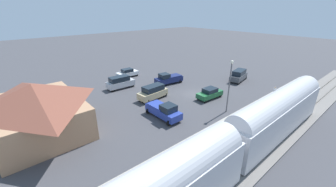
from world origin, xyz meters
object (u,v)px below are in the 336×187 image
at_px(suv_silver, 120,82).
at_px(sedan_white, 127,73).
at_px(sedan_green, 210,93).
at_px(pedestrian_on_platform, 274,91).
at_px(suv_tan, 153,92).
at_px(station_building, 37,108).
at_px(pickup_blue, 164,110).
at_px(suv_charcoal, 239,75).
at_px(light_pole_near_platform, 230,80).
at_px(pickup_navy, 168,79).

bearing_deg(suv_silver, sedan_white, -41.50).
bearing_deg(sedan_green, pedestrian_on_platform, -131.87).
xyz_separation_m(pedestrian_on_platform, suv_tan, (12.64, 14.53, -0.13)).
xyz_separation_m(station_building, pickup_blue, (-6.74, -12.91, -2.05)).
height_order(pedestrian_on_platform, sedan_green, pedestrian_on_platform).
relative_size(sedan_white, pickup_blue, 0.84).
bearing_deg(sedan_green, station_building, 73.42).
bearing_deg(suv_charcoal, pedestrian_on_platform, 156.77).
relative_size(suv_silver, light_pole_near_platform, 0.68).
distance_m(sedan_white, light_pole_near_platform, 23.44).
height_order(pedestrian_on_platform, pickup_navy, pickup_navy).
relative_size(sedan_white, suv_tan, 0.90).
bearing_deg(suv_tan, light_pole_near_platform, -154.14).
relative_size(suv_silver, suv_charcoal, 0.95).
bearing_deg(light_pole_near_platform, sedan_white, 5.28).
bearing_deg(station_building, pickup_blue, -117.57).
bearing_deg(suv_silver, pedestrian_on_platform, -141.62).
relative_size(suv_charcoal, light_pole_near_platform, 0.71).
relative_size(pedestrian_on_platform, light_pole_near_platform, 0.23).
bearing_deg(pedestrian_on_platform, sedan_green, 48.13).
relative_size(pedestrian_on_platform, sedan_green, 0.37).
relative_size(pickup_navy, sedan_white, 1.23).
height_order(suv_charcoal, sedan_white, suv_charcoal).
distance_m(suv_silver, pickup_blue, 13.60).
relative_size(pickup_navy, pickup_blue, 1.04).
bearing_deg(pickup_navy, light_pole_near_platform, 173.71).
height_order(sedan_green, sedan_white, same).
distance_m(pedestrian_on_platform, sedan_white, 27.90).
relative_size(pedestrian_on_platform, pickup_navy, 0.30).
height_order(pedestrian_on_platform, suv_silver, suv_silver).
relative_size(station_building, sedan_white, 2.76).
xyz_separation_m(pedestrian_on_platform, pickup_navy, (16.43, 7.96, -0.25)).
height_order(station_building, suv_silver, station_building).
bearing_deg(light_pole_near_platform, pickup_navy, -6.29).
height_order(sedan_green, pickup_blue, pickup_blue).
height_order(station_building, suv_tan, station_building).
distance_m(pickup_navy, sedan_white, 9.66).
height_order(suv_silver, suv_tan, same).
bearing_deg(pickup_navy, suv_tan, 119.93).
height_order(pedestrian_on_platform, pickup_blue, pickup_blue).
bearing_deg(suv_charcoal, pickup_navy, 55.94).
relative_size(station_building, suv_tan, 2.49).
height_order(suv_charcoal, pickup_blue, suv_charcoal).
bearing_deg(suv_tan, suv_silver, 11.55).
xyz_separation_m(sedan_white, light_pole_near_platform, (-23.04, -2.13, 3.75)).
bearing_deg(suv_silver, sedan_green, -147.82).
bearing_deg(pickup_blue, suv_charcoal, -85.12).
xyz_separation_m(suv_silver, pickup_navy, (-3.90, -8.13, -0.12)).
bearing_deg(light_pole_near_platform, suv_silver, 20.06).
height_order(suv_silver, sedan_green, suv_silver).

